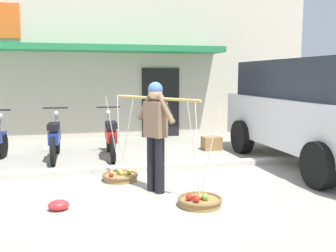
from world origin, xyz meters
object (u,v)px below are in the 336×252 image
Objects in this scene: motorcycle_third_in_row at (111,137)px; wooden_crate at (212,143)px; fruit_basket_left_side at (120,176)px; fruit_basket_right_side at (200,200)px; plastic_litter_bag at (59,205)px; fruit_vendor at (156,129)px; parked_truck at (317,109)px; motorcycle_second_in_row at (55,138)px.

wooden_crate is (2.45, 0.28, -0.29)m from motorcycle_third_in_row.
fruit_basket_left_side is 1.81m from fruit_basket_right_side.
motorcycle_third_in_row is 6.50× the size of plastic_litter_bag.
fruit_vendor reaches higher than fruit_basket_left_side.
fruit_basket_right_side is 3.72m from parked_truck.
plastic_litter_bag is at bearing -160.47° from fruit_vendor.
fruit_vendor is 0.35× the size of parked_truck.
fruit_basket_left_side is at bearing -59.61° from motorcycle_second_in_row.
plastic_litter_bag is (0.20, -3.27, -0.38)m from motorcycle_second_in_row.
wooden_crate is (3.63, 0.23, -0.29)m from motorcycle_second_in_row.
fruit_basket_left_side is (-0.47, 0.78, -0.90)m from fruit_vendor.
fruit_basket_left_side is 0.30× the size of parked_truck.
parked_truck is (3.98, 0.29, 1.06)m from fruit_basket_left_side.
motorcycle_third_in_row reaches higher than plastic_litter_bag.
fruit_vendor is 1.17× the size of fruit_basket_left_side.
wooden_crate is at bearing 42.01° from fruit_basket_left_side.
motorcycle_third_in_row is at bearing 89.65° from fruit_basket_left_side.
fruit_basket_right_side is 0.30× the size of parked_truck.
plastic_litter_bag is at bearing -126.98° from fruit_basket_left_side.
wooden_crate is at bearing 56.29° from fruit_vendor.
plastic_litter_bag is (-1.43, -0.51, -0.91)m from fruit_vendor.
fruit_basket_left_side is at bearing 120.95° from fruit_vendor.
parked_truck reaches higher than fruit_basket_right_side.
wooden_crate is at bearing 3.66° from motorcycle_second_in_row.
motorcycle_third_in_row is 2.49m from wooden_crate.
parked_truck is (3.51, 1.06, 0.15)m from fruit_vendor.
fruit_vendor is 1.17× the size of fruit_basket_right_side.
plastic_litter_bag is at bearing -134.40° from wooden_crate.
motorcycle_second_in_row is 3.65m from wooden_crate.
plastic_litter_bag is at bearing -162.36° from parked_truck.
motorcycle_third_in_row is (0.01, 1.94, 0.38)m from fruit_basket_left_side.
fruit_vendor is at bearing 19.53° from plastic_litter_bag.
motorcycle_second_in_row is 3.30m from plastic_litter_bag.
fruit_vendor is at bearing 120.54° from fruit_basket_right_side.
wooden_crate is (2.46, 2.22, 0.08)m from fruit_basket_left_side.
fruit_vendor is 2.80m from motorcycle_third_in_row.
motorcycle_third_in_row is (-0.91, 3.49, 0.38)m from fruit_basket_right_side.
fruit_basket_right_side is 4.13m from motorcycle_second_in_row.
fruit_basket_left_side and fruit_basket_right_side have the same top height.
fruit_vendor is 3.25m from motorcycle_second_in_row.
wooden_crate is at bearing 45.60° from plastic_litter_bag.
plastic_litter_bag is (-0.97, -1.28, -0.01)m from fruit_basket_left_side.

